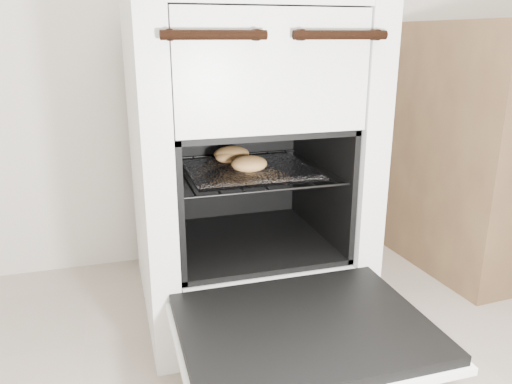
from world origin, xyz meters
TOP-DOWN VIEW (x-y plane):
  - stove at (-0.18, 1.16)m, footprint 0.61×0.68m
  - oven_door at (-0.18, 0.64)m, footprint 0.55×0.43m
  - oven_rack at (-0.18, 1.09)m, footprint 0.45×0.43m
  - foil_sheet at (-0.18, 1.07)m, footprint 0.35×0.31m
  - baked_rolls at (-0.20, 1.12)m, footprint 0.14×0.25m

SIDE VIEW (x-z plane):
  - oven_door at x=-0.18m, z-range 0.18..0.22m
  - oven_rack at x=-0.18m, z-range 0.44..0.45m
  - foil_sheet at x=-0.18m, z-range 0.45..0.46m
  - stove at x=-0.18m, z-range -0.01..0.93m
  - baked_rolls at x=-0.20m, z-range 0.46..0.50m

